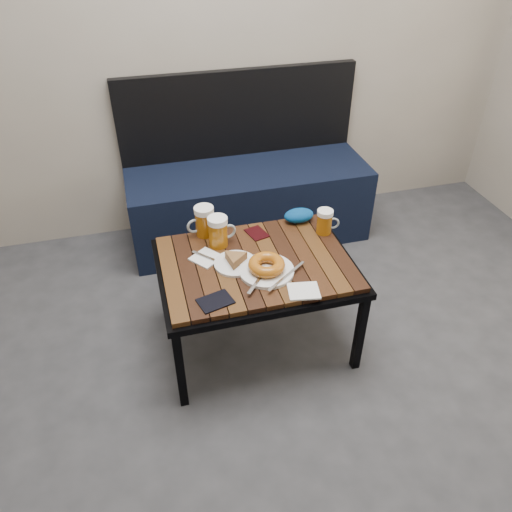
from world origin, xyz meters
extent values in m
cube|color=black|center=(0.28, 1.74, 0.23)|extent=(1.40, 0.50, 0.45)
cube|color=black|center=(0.28, 1.97, 0.70)|extent=(1.40, 0.05, 0.50)
cube|color=black|center=(-0.30, 0.58, 0.21)|extent=(0.04, 0.03, 0.42)
cube|color=black|center=(0.48, 0.58, 0.21)|extent=(0.04, 0.03, 0.42)
cube|color=black|center=(-0.30, 1.14, 0.21)|extent=(0.04, 0.04, 0.42)
cube|color=black|center=(0.48, 1.14, 0.21)|extent=(0.04, 0.04, 0.42)
cube|color=black|center=(0.09, 0.86, 0.43)|extent=(0.84, 0.62, 0.03)
cube|color=#3C250D|center=(0.09, 0.86, 0.46)|extent=(0.80, 0.58, 0.02)
cylinder|color=#97540C|center=(-0.08, 1.12, 0.53)|extent=(0.10, 0.10, 0.12)
cylinder|color=white|center=(-0.08, 1.12, 0.60)|extent=(0.09, 0.09, 0.03)
torus|color=#8C999E|center=(-0.13, 1.11, 0.53)|extent=(0.07, 0.02, 0.07)
cylinder|color=#97540C|center=(-0.04, 1.02, 0.53)|extent=(0.10, 0.10, 0.12)
cylinder|color=white|center=(-0.04, 1.02, 0.60)|extent=(0.09, 0.09, 0.03)
torus|color=#8C999E|center=(0.01, 1.03, 0.53)|extent=(0.07, 0.03, 0.07)
cylinder|color=#97540C|center=(0.45, 0.99, 0.52)|extent=(0.08, 0.08, 0.10)
cylinder|color=white|center=(0.45, 0.99, 0.58)|extent=(0.07, 0.07, 0.02)
torus|color=#8C999E|center=(0.49, 0.99, 0.52)|extent=(0.06, 0.02, 0.06)
cylinder|color=white|center=(0.00, 0.86, 0.48)|extent=(0.18, 0.18, 0.01)
cylinder|color=white|center=(0.11, 0.78, 0.48)|extent=(0.23, 0.23, 0.02)
torus|color=#99500D|center=(0.11, 0.78, 0.51)|extent=(0.15, 0.15, 0.05)
cube|color=#A5A8AD|center=(0.18, 0.71, 0.49)|extent=(0.20, 0.15, 0.00)
cube|color=#A5A8AD|center=(0.06, 0.71, 0.49)|extent=(0.12, 0.14, 0.00)
cube|color=white|center=(-0.11, 0.93, 0.48)|extent=(0.16, 0.16, 0.01)
cube|color=#A5A8AD|center=(-0.11, 0.93, 0.48)|extent=(0.11, 0.12, 0.00)
cube|color=white|center=(0.22, 0.62, 0.48)|extent=(0.14, 0.12, 0.01)
cube|color=black|center=(-0.13, 0.65, 0.48)|extent=(0.15, 0.12, 0.01)
cube|color=black|center=(0.15, 1.06, 0.47)|extent=(0.11, 0.13, 0.01)
ellipsoid|color=navy|center=(0.37, 1.12, 0.50)|extent=(0.15, 0.10, 0.06)
camera|label=1|loc=(-0.35, -0.78, 1.77)|focal=35.00mm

